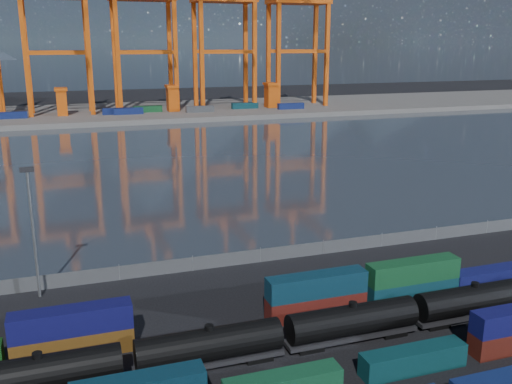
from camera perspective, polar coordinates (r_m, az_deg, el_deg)
name	(u,v)px	position (r m, az deg, el deg)	size (l,w,h in m)	color
ground	(353,361)	(60.21, 9.66, -16.31)	(700.00, 700.00, 0.00)	black
harbor_water	(166,161)	(155.17, -9.00, 3.12)	(700.00, 700.00, 0.00)	#2A333D
far_quay	(123,113)	(257.92, -13.16, 7.74)	(700.00, 70.00, 2.00)	#514F4C
container_row_mid	(460,343)	(61.83, 19.69, -14.05)	(140.01, 2.21, 4.71)	#393A3D
container_row_north	(302,302)	(66.78, 4.66, -10.90)	(128.40, 2.43, 5.18)	navy
tanker_string	(128,360)	(56.35, -12.65, -16.11)	(123.34, 3.19, 4.56)	black
waterfront_fence	(260,255)	(82.84, 0.45, -6.36)	(160.12, 0.12, 2.20)	#595B5E
yard_light_mast	(33,226)	(74.25, -21.44, -3.18)	(1.60, 0.40, 16.60)	slate
gantry_cranes	(100,11)	(249.00, -15.37, 17.08)	(202.02, 51.88, 70.25)	#E0540F
quay_containers	(99,112)	(242.38, -15.43, 7.72)	(172.58, 10.99, 2.60)	navy
straddle_carriers	(118,99)	(247.07, -13.59, 9.02)	(140.00, 7.00, 11.10)	#E0540F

